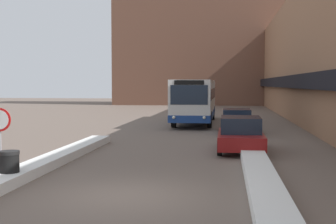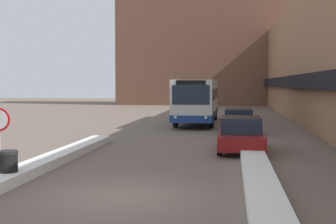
% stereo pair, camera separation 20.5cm
% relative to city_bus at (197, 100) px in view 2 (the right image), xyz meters
% --- Properties ---
extents(ground_plane, '(160.00, 160.00, 0.00)m').
position_rel_city_bus_xyz_m(ground_plane, '(-0.30, -22.63, -1.73)').
color(ground_plane, '#66564C').
extents(building_row_right, '(5.50, 60.00, 9.92)m').
position_rel_city_bus_xyz_m(building_row_right, '(9.67, 1.37, 3.21)').
color(building_row_right, '#996B4C').
rests_on(building_row_right, ground_plane).
extents(building_backdrop_far, '(26.00, 8.00, 18.11)m').
position_rel_city_bus_xyz_m(building_backdrop_far, '(-0.30, 32.17, 7.32)').
color(building_backdrop_far, brown).
rests_on(building_backdrop_far, ground_plane).
extents(snow_bank_left, '(0.90, 15.47, 0.32)m').
position_rel_city_bus_xyz_m(snow_bank_left, '(-3.90, -19.49, -1.57)').
color(snow_bank_left, silver).
rests_on(snow_bank_left, ground_plane).
extents(snow_bank_right, '(0.90, 16.23, 0.35)m').
position_rel_city_bus_xyz_m(snow_bank_right, '(3.30, -20.31, -1.56)').
color(snow_bank_right, silver).
rests_on(snow_bank_right, ground_plane).
extents(city_bus, '(2.66, 11.49, 3.16)m').
position_rel_city_bus_xyz_m(city_bus, '(0.00, 0.00, 0.00)').
color(city_bus, silver).
rests_on(city_bus, ground_plane).
extents(parked_car_front, '(1.94, 4.38, 1.47)m').
position_rel_city_bus_xyz_m(parked_car_front, '(2.90, -14.09, -1.00)').
color(parked_car_front, maroon).
rests_on(parked_car_front, ground_plane).
extents(parked_car_back, '(1.85, 4.48, 1.40)m').
position_rel_city_bus_xyz_m(parked_car_back, '(2.90, -6.47, -1.02)').
color(parked_car_back, navy).
rests_on(parked_car_back, ground_plane).
extents(trash_bin, '(0.59, 0.59, 0.95)m').
position_rel_city_bus_xyz_m(trash_bin, '(-3.96, -21.56, -1.25)').
color(trash_bin, black).
rests_on(trash_bin, ground_plane).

